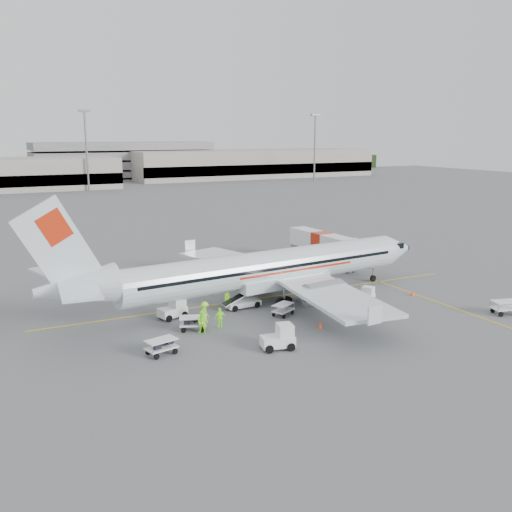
{
  "coord_description": "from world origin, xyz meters",
  "views": [
    {
      "loc": [
        -24.8,
        -47.69,
        15.7
      ],
      "look_at": [
        0.0,
        2.0,
        3.8
      ],
      "focal_mm": 40.0,
      "sensor_mm": 36.0,
      "label": 1
    }
  ],
  "objects_px": {
    "jet_bridge": "(322,248)",
    "tug_aft": "(172,308)",
    "belt_loader": "(243,295)",
    "tug_fore": "(366,296)",
    "tug_mid": "(278,337)",
    "aircraft": "(270,244)"
  },
  "relations": [
    {
      "from": "aircraft",
      "to": "tug_fore",
      "type": "relative_size",
      "value": 20.0
    },
    {
      "from": "belt_loader",
      "to": "aircraft",
      "type": "bearing_deg",
      "value": 12.67
    },
    {
      "from": "tug_mid",
      "to": "belt_loader",
      "type": "bearing_deg",
      "value": 90.47
    },
    {
      "from": "belt_loader",
      "to": "tug_mid",
      "type": "xyz_separation_m",
      "value": [
        -2.06,
        -10.49,
        -0.23
      ]
    },
    {
      "from": "aircraft",
      "to": "tug_aft",
      "type": "relative_size",
      "value": 16.91
    },
    {
      "from": "jet_bridge",
      "to": "tug_aft",
      "type": "distance_m",
      "value": 26.28
    },
    {
      "from": "tug_fore",
      "to": "tug_aft",
      "type": "distance_m",
      "value": 18.21
    },
    {
      "from": "jet_bridge",
      "to": "belt_loader",
      "type": "bearing_deg",
      "value": -146.73
    },
    {
      "from": "belt_loader",
      "to": "jet_bridge",
      "type": "bearing_deg",
      "value": 32.06
    },
    {
      "from": "jet_bridge",
      "to": "tug_fore",
      "type": "distance_m",
      "value": 17.1
    },
    {
      "from": "aircraft",
      "to": "jet_bridge",
      "type": "xyz_separation_m",
      "value": [
        13.13,
        11.11,
        -3.54
      ]
    },
    {
      "from": "tug_mid",
      "to": "tug_aft",
      "type": "relative_size",
      "value": 1.04
    },
    {
      "from": "aircraft",
      "to": "tug_mid",
      "type": "height_order",
      "value": "aircraft"
    },
    {
      "from": "belt_loader",
      "to": "tug_mid",
      "type": "distance_m",
      "value": 10.7
    },
    {
      "from": "tug_fore",
      "to": "tug_aft",
      "type": "bearing_deg",
      "value": 135.64
    },
    {
      "from": "tug_aft",
      "to": "belt_loader",
      "type": "bearing_deg",
      "value": -14.82
    },
    {
      "from": "aircraft",
      "to": "belt_loader",
      "type": "xyz_separation_m",
      "value": [
        -3.39,
        -1.03,
        -4.32
      ]
    },
    {
      "from": "aircraft",
      "to": "tug_fore",
      "type": "distance_m",
      "value": 10.28
    },
    {
      "from": "jet_bridge",
      "to": "tug_mid",
      "type": "bearing_deg",
      "value": -132.43
    },
    {
      "from": "belt_loader",
      "to": "tug_aft",
      "type": "relative_size",
      "value": 1.84
    },
    {
      "from": "aircraft",
      "to": "jet_bridge",
      "type": "relative_size",
      "value": 2.68
    },
    {
      "from": "belt_loader",
      "to": "tug_fore",
      "type": "height_order",
      "value": "belt_loader"
    }
  ]
}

